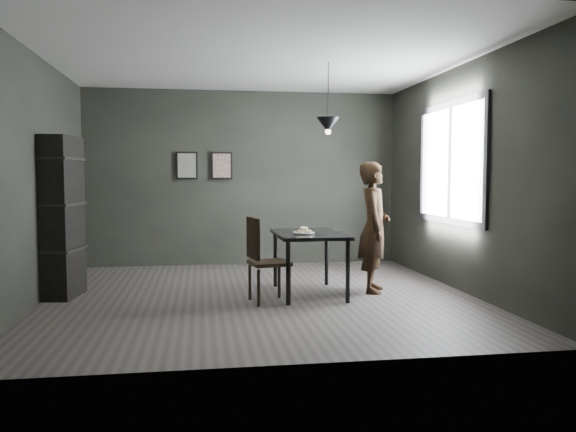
{
  "coord_description": "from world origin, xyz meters",
  "views": [
    {
      "loc": [
        -0.69,
        -6.61,
        1.42
      ],
      "look_at": [
        0.35,
        0.05,
        0.95
      ],
      "focal_mm": 35.0,
      "sensor_mm": 36.0,
      "label": 1
    }
  ],
  "objects": [
    {
      "name": "white_plate",
      "position": [
        0.51,
        -0.14,
        0.76
      ],
      "size": [
        0.23,
        0.23,
        0.01
      ],
      "primitive_type": "cylinder",
      "color": "silver",
      "rests_on": "cafe_table"
    },
    {
      "name": "back_wall",
      "position": [
        0.0,
        2.5,
        1.4
      ],
      "size": [
        5.0,
        0.1,
        2.8
      ],
      "primitive_type": "cube",
      "color": "black",
      "rests_on": "ground"
    },
    {
      "name": "framed_print_left",
      "position": [
        -0.9,
        2.47,
        1.6
      ],
      "size": [
        0.34,
        0.04,
        0.44
      ],
      "color": "black",
      "rests_on": "ground"
    },
    {
      "name": "cafe_table",
      "position": [
        0.6,
        0.0,
        0.67
      ],
      "size": [
        0.8,
        1.2,
        0.75
      ],
      "color": "black",
      "rests_on": "ground"
    },
    {
      "name": "window_assembly",
      "position": [
        2.47,
        0.2,
        1.6
      ],
      "size": [
        0.04,
        1.96,
        1.56
      ],
      "color": "white",
      "rests_on": "ground"
    },
    {
      "name": "framed_print_right",
      "position": [
        -0.35,
        2.47,
        1.6
      ],
      "size": [
        0.34,
        0.04,
        0.44
      ],
      "color": "black",
      "rests_on": "ground"
    },
    {
      "name": "shelf_unit",
      "position": [
        -2.32,
        0.31,
        0.95
      ],
      "size": [
        0.45,
        0.68,
        1.9
      ],
      "primitive_type": "cube",
      "rotation": [
        0.0,
        0.0,
        -0.16
      ],
      "color": "black",
      "rests_on": "ground"
    },
    {
      "name": "pendant_lamp",
      "position": [
        0.85,
        0.1,
        2.05
      ],
      "size": [
        0.28,
        0.28,
        0.86
      ],
      "color": "black",
      "rests_on": "ground"
    },
    {
      "name": "wood_chair",
      "position": [
        -0.01,
        -0.37,
        0.55
      ],
      "size": [
        0.49,
        0.49,
        0.97
      ],
      "rotation": [
        0.0,
        0.0,
        0.18
      ],
      "color": "black",
      "rests_on": "ground"
    },
    {
      "name": "ground",
      "position": [
        0.0,
        0.0,
        0.0
      ],
      "size": [
        5.0,
        5.0,
        0.0
      ],
      "primitive_type": "plane",
      "color": "#35312E",
      "rests_on": "ground"
    },
    {
      "name": "ceiling",
      "position": [
        0.0,
        0.0,
        2.8
      ],
      "size": [
        5.0,
        5.0,
        0.02
      ],
      "color": "silver",
      "rests_on": "ground"
    },
    {
      "name": "woman",
      "position": [
        1.42,
        0.02,
        0.8
      ],
      "size": [
        0.55,
        0.68,
        1.61
      ],
      "primitive_type": "imported",
      "rotation": [
        0.0,
        0.0,
        1.26
      ],
      "color": "black",
      "rests_on": "ground"
    },
    {
      "name": "donut_pile",
      "position": [
        0.51,
        -0.14,
        0.79
      ],
      "size": [
        0.19,
        0.13,
        0.08
      ],
      "rotation": [
        0.0,
        0.0,
        -0.04
      ],
      "color": "#FCE6C4",
      "rests_on": "white_plate"
    }
  ]
}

